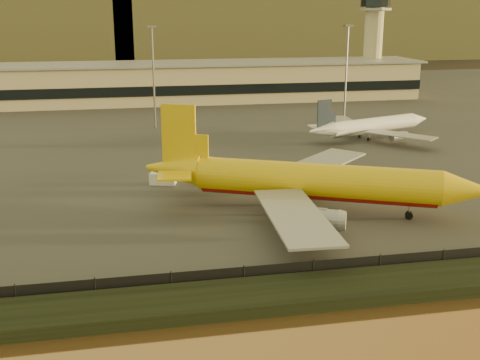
% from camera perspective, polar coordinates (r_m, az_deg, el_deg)
% --- Properties ---
extents(ground, '(900.00, 900.00, 0.00)m').
position_cam_1_polar(ground, '(80.50, 2.71, -5.71)').
color(ground, black).
rests_on(ground, ground).
extents(embankment, '(320.00, 7.00, 1.40)m').
position_cam_1_polar(embankment, '(65.28, 6.35, -10.52)').
color(embankment, black).
rests_on(embankment, ground).
extents(tarmac, '(320.00, 220.00, 0.20)m').
position_cam_1_polar(tarmac, '(171.12, -4.96, 5.95)').
color(tarmac, '#2D2D2D').
rests_on(tarmac, ground).
extents(perimeter_fence, '(300.00, 0.05, 2.20)m').
position_cam_1_polar(perimeter_fence, '(68.46, 5.36, -8.62)').
color(perimeter_fence, black).
rests_on(perimeter_fence, tarmac).
extents(terminal_building, '(202.00, 25.00, 12.60)m').
position_cam_1_polar(terminal_building, '(199.52, -10.20, 8.97)').
color(terminal_building, tan).
rests_on(terminal_building, tarmac).
extents(control_tower, '(11.20, 11.20, 35.50)m').
position_cam_1_polar(control_tower, '(222.01, 12.56, 13.53)').
color(control_tower, tan).
rests_on(control_tower, tarmac).
extents(apron_light_masts, '(152.20, 12.20, 25.40)m').
position_cam_1_polar(apron_light_masts, '(151.90, 1.50, 10.68)').
color(apron_light_masts, slate).
rests_on(apron_light_masts, tarmac).
extents(distant_hills, '(470.00, 160.00, 70.00)m').
position_cam_1_polar(distant_hills, '(412.56, -12.04, 15.88)').
color(distant_hills, brown).
rests_on(distant_hills, ground).
extents(dhl_cargo_jet, '(49.02, 46.46, 15.49)m').
position_cam_1_polar(dhl_cargo_jet, '(90.09, 6.63, -0.17)').
color(dhl_cargo_jet, gold).
rests_on(dhl_cargo_jet, tarmac).
extents(white_narrowbody_jet, '(34.71, 32.94, 10.25)m').
position_cam_1_polar(white_narrowbody_jet, '(144.13, 12.36, 5.03)').
color(white_narrowbody_jet, white).
rests_on(white_narrowbody_jet, tarmac).
extents(gse_vehicle_yellow, '(3.88, 2.59, 1.60)m').
position_cam_1_polar(gse_vehicle_yellow, '(104.96, 5.23, 0.03)').
color(gse_vehicle_yellow, gold).
rests_on(gse_vehicle_yellow, tarmac).
extents(gse_vehicle_white, '(4.84, 3.23, 2.00)m').
position_cam_1_polar(gse_vehicle_white, '(105.29, -7.32, 0.13)').
color(gse_vehicle_white, white).
rests_on(gse_vehicle_white, tarmac).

